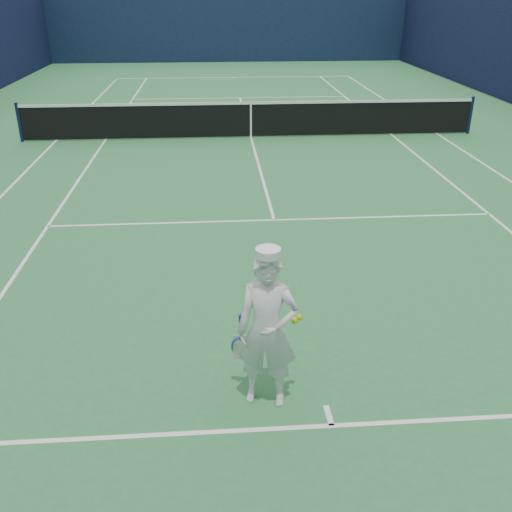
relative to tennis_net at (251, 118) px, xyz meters
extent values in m
plane|color=#2B723C|center=(0.00, 0.00, -0.55)|extent=(80.00, 80.00, 0.00)
cube|color=white|center=(0.00, 11.88, -0.55)|extent=(11.03, 0.06, 0.01)
cube|color=white|center=(0.00, -11.88, -0.55)|extent=(11.03, 0.06, 0.01)
cube|color=white|center=(-5.49, 0.00, -0.55)|extent=(0.06, 23.83, 0.01)
cube|color=white|center=(5.49, 0.00, -0.55)|extent=(0.06, 23.83, 0.01)
cube|color=white|center=(-4.12, 0.00, -0.55)|extent=(0.06, 23.77, 0.01)
cube|color=white|center=(4.12, 0.00, -0.55)|extent=(0.06, 23.77, 0.01)
cube|color=white|center=(0.00, 6.40, -0.55)|extent=(8.23, 0.06, 0.01)
cube|color=white|center=(0.00, -6.40, -0.55)|extent=(8.23, 0.06, 0.01)
cube|color=white|center=(0.00, 0.00, -0.55)|extent=(0.06, 12.80, 0.01)
cube|color=white|center=(0.00, 11.73, -0.55)|extent=(0.06, 0.30, 0.01)
cube|color=white|center=(0.00, -11.73, -0.55)|extent=(0.06, 0.30, 0.01)
cube|color=#0D1833|center=(0.00, 18.00, 1.45)|extent=(20.12, 0.12, 4.00)
cylinder|color=#141E4C|center=(-6.40, 0.00, -0.02)|extent=(0.09, 0.09, 1.07)
cylinder|color=#141E4C|center=(6.40, 0.00, -0.02)|extent=(0.09, 0.09, 1.07)
cube|color=black|center=(0.00, 0.00, -0.05)|extent=(12.79, 0.02, 0.92)
cube|color=white|center=(0.00, 0.00, 0.42)|extent=(12.79, 0.04, 0.07)
cube|color=white|center=(0.00, 0.00, -0.08)|extent=(0.05, 0.03, 0.94)
imported|color=silver|center=(-0.60, -11.42, 0.29)|extent=(0.68, 0.52, 1.68)
cylinder|color=white|center=(-0.60, -11.42, 1.15)|extent=(0.24, 0.24, 0.08)
cube|color=white|center=(-0.57, -11.29, 1.12)|extent=(0.20, 0.14, 0.02)
cylinder|color=navy|center=(-0.86, -11.28, 0.31)|extent=(0.05, 0.09, 0.22)
cube|color=#2241B9|center=(-0.86, -11.23, 0.13)|extent=(0.03, 0.02, 0.14)
torus|color=#2241B9|center=(-0.83, -11.17, -0.07)|extent=(0.31, 0.16, 0.29)
cube|color=beige|center=(-0.83, -11.17, -0.07)|extent=(0.22, 0.05, 0.30)
sphere|color=#C6D217|center=(-0.33, -11.38, 0.37)|extent=(0.07, 0.07, 0.07)
sphere|color=#C6D217|center=(-0.28, -11.37, 0.40)|extent=(0.07, 0.07, 0.07)
camera|label=1|loc=(-1.07, -16.18, 3.38)|focal=40.00mm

